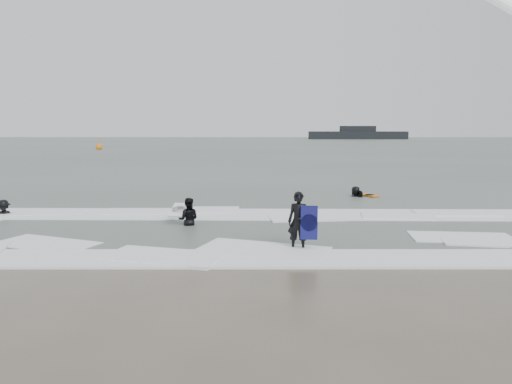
{
  "coord_description": "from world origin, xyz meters",
  "views": [
    {
      "loc": [
        0.31,
        -13.55,
        3.52
      ],
      "look_at": [
        0.0,
        5.0,
        1.1
      ],
      "focal_mm": 35.0,
      "sensor_mm": 36.0,
      "label": 1
    }
  ],
  "objects_px": {
    "surfer_centre": "(298,250)",
    "surfer_breaker": "(4,216)",
    "surfer_wading": "(188,226)",
    "vessel_horizon": "(358,134)",
    "surfer_right_far": "(355,197)",
    "buoy": "(99,147)",
    "surfer_right_near": "(361,198)"
  },
  "relations": [
    {
      "from": "surfer_breaker",
      "to": "buoy",
      "type": "height_order",
      "value": "buoy"
    },
    {
      "from": "surfer_breaker",
      "to": "surfer_right_near",
      "type": "xyz_separation_m",
      "value": [
        15.19,
        5.31,
        0.0
      ]
    },
    {
      "from": "surfer_right_far",
      "to": "surfer_centre",
      "type": "bearing_deg",
      "value": 66.26
    },
    {
      "from": "surfer_breaker",
      "to": "surfer_right_near",
      "type": "height_order",
      "value": "surfer_right_near"
    },
    {
      "from": "surfer_centre",
      "to": "surfer_right_far",
      "type": "bearing_deg",
      "value": 84.14
    },
    {
      "from": "surfer_wading",
      "to": "surfer_right_near",
      "type": "bearing_deg",
      "value": -136.51
    },
    {
      "from": "surfer_wading",
      "to": "buoy",
      "type": "height_order",
      "value": "buoy"
    },
    {
      "from": "vessel_horizon",
      "to": "surfer_breaker",
      "type": "bearing_deg",
      "value": -106.44
    },
    {
      "from": "surfer_breaker",
      "to": "surfer_right_far",
      "type": "height_order",
      "value": "surfer_right_far"
    },
    {
      "from": "surfer_breaker",
      "to": "surfer_wading",
      "type": "bearing_deg",
      "value": -25.75
    },
    {
      "from": "surfer_wading",
      "to": "surfer_breaker",
      "type": "xyz_separation_m",
      "value": [
        -7.66,
        1.91,
        0.0
      ]
    },
    {
      "from": "buoy",
      "to": "vessel_horizon",
      "type": "xyz_separation_m",
      "value": [
        53.12,
        69.18,
        1.01
      ]
    },
    {
      "from": "surfer_centre",
      "to": "vessel_horizon",
      "type": "height_order",
      "value": "vessel_horizon"
    },
    {
      "from": "surfer_centre",
      "to": "surfer_wading",
      "type": "height_order",
      "value": "surfer_centre"
    },
    {
      "from": "surfer_centre",
      "to": "surfer_breaker",
      "type": "relative_size",
      "value": 1.14
    },
    {
      "from": "buoy",
      "to": "surfer_wading",
      "type": "bearing_deg",
      "value": -69.0
    },
    {
      "from": "surfer_right_near",
      "to": "vessel_horizon",
      "type": "distance_m",
      "value": 124.31
    },
    {
      "from": "surfer_centre",
      "to": "surfer_right_far",
      "type": "distance_m",
      "value": 11.5
    },
    {
      "from": "surfer_right_near",
      "to": "surfer_right_far",
      "type": "xyz_separation_m",
      "value": [
        -0.21,
        0.24,
        0.0
      ]
    },
    {
      "from": "surfer_right_near",
      "to": "vessel_horizon",
      "type": "relative_size",
      "value": 0.05
    },
    {
      "from": "vessel_horizon",
      "to": "surfer_right_near",
      "type": "bearing_deg",
      "value": -100.4
    },
    {
      "from": "surfer_breaker",
      "to": "surfer_right_far",
      "type": "bearing_deg",
      "value": 8.6
    },
    {
      "from": "surfer_right_far",
      "to": "vessel_horizon",
      "type": "bearing_deg",
      "value": -105.9
    },
    {
      "from": "surfer_breaker",
      "to": "surfer_right_far",
      "type": "xyz_separation_m",
      "value": [
        14.98,
        5.55,
        0.0
      ]
    },
    {
      "from": "surfer_centre",
      "to": "surfer_wading",
      "type": "bearing_deg",
      "value": 149.5
    },
    {
      "from": "buoy",
      "to": "surfer_right_far",
      "type": "bearing_deg",
      "value": -60.03
    },
    {
      "from": "surfer_right_near",
      "to": "buoy",
      "type": "bearing_deg",
      "value": -88.46
    },
    {
      "from": "surfer_centre",
      "to": "surfer_right_far",
      "type": "xyz_separation_m",
      "value": [
        3.62,
        10.91,
        0.0
      ]
    },
    {
      "from": "surfer_wading",
      "to": "surfer_right_far",
      "type": "height_order",
      "value": "surfer_right_far"
    },
    {
      "from": "surfer_wading",
      "to": "surfer_centre",
      "type": "bearing_deg",
      "value": 136.69
    },
    {
      "from": "surfer_wading",
      "to": "vessel_horizon",
      "type": "bearing_deg",
      "value": -103.35
    },
    {
      "from": "surfer_centre",
      "to": "vessel_horizon",
      "type": "distance_m",
      "value": 135.5
    }
  ]
}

